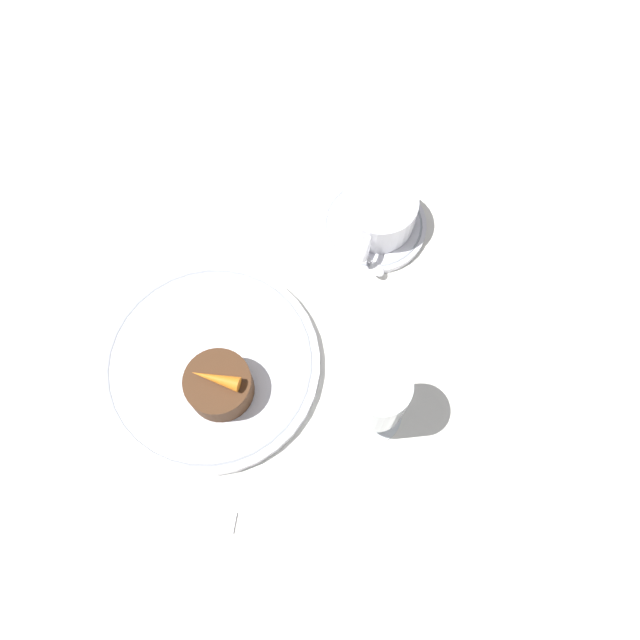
% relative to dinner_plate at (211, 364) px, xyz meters
% --- Properties ---
extents(ground_plane, '(3.00, 3.00, 0.00)m').
position_rel_dinner_plate_xyz_m(ground_plane, '(-0.02, 0.04, -0.01)').
color(ground_plane, white).
extents(dinner_plate, '(0.26, 0.26, 0.01)m').
position_rel_dinner_plate_xyz_m(dinner_plate, '(0.00, 0.00, 0.00)').
color(dinner_plate, white).
rests_on(dinner_plate, ground_plane).
extents(saucer, '(0.13, 0.13, 0.01)m').
position_rel_dinner_plate_xyz_m(saucer, '(-0.24, 0.13, -0.00)').
color(saucer, white).
rests_on(saucer, ground_plane).
extents(coffee_cup, '(0.12, 0.09, 0.05)m').
position_rel_dinner_plate_xyz_m(coffee_cup, '(-0.24, 0.13, 0.03)').
color(coffee_cup, white).
rests_on(coffee_cup, saucer).
extents(spoon, '(0.07, 0.10, 0.00)m').
position_rel_dinner_plate_xyz_m(spoon, '(-0.19, 0.13, 0.00)').
color(spoon, silver).
rests_on(spoon, saucer).
extents(wine_glass, '(0.07, 0.07, 0.13)m').
position_rel_dinner_plate_xyz_m(wine_glass, '(-0.00, 0.20, 0.07)').
color(wine_glass, silver).
rests_on(wine_glass, ground_plane).
extents(fork, '(0.04, 0.18, 0.01)m').
position_rel_dinner_plate_xyz_m(fork, '(0.17, 0.02, -0.01)').
color(fork, silver).
rests_on(fork, ground_plane).
extents(dessert_cake, '(0.07, 0.07, 0.04)m').
position_rel_dinner_plate_xyz_m(dessert_cake, '(0.03, 0.03, 0.03)').
color(dessert_cake, '#4C2D19').
rests_on(dessert_cake, dinner_plate).
extents(carrot_garnish, '(0.02, 0.05, 0.02)m').
position_rel_dinner_plate_xyz_m(carrot_garnish, '(0.03, 0.03, 0.06)').
color(carrot_garnish, orange).
rests_on(carrot_garnish, dessert_cake).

